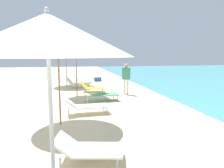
% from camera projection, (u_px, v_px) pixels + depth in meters
% --- Properties ---
extents(umbrella_third, '(1.95, 1.95, 2.53)m').
position_uv_depth(umbrella_third, '(48.00, 35.00, 2.33)').
color(umbrella_third, silver).
rests_on(umbrella_third, ground).
extents(lounger_third_shoreside, '(1.37, 0.89, 0.50)m').
position_uv_depth(lounger_third_shoreside, '(88.00, 148.00, 3.94)').
color(lounger_third_shoreside, white).
rests_on(lounger_third_shoreside, ground).
extents(umbrella_fourth, '(2.31, 2.31, 2.86)m').
position_uv_depth(umbrella_fourth, '(57.00, 36.00, 5.73)').
color(umbrella_fourth, olive).
rests_on(umbrella_fourth, ground).
extents(lounger_fourth_shoreside, '(1.53, 0.67, 0.61)m').
position_uv_depth(lounger_fourth_shoreside, '(86.00, 105.00, 7.09)').
color(lounger_fourth_shoreside, white).
rests_on(lounger_fourth_shoreside, ground).
extents(umbrella_fifth, '(2.02, 2.02, 2.70)m').
position_uv_depth(umbrella_fifth, '(76.00, 46.00, 9.75)').
color(umbrella_fifth, olive).
rests_on(umbrella_fifth, ground).
extents(lounger_fifth_shoreside, '(1.39, 0.86, 0.57)m').
position_uv_depth(lounger_fifth_shoreside, '(92.00, 87.00, 11.30)').
color(lounger_fifth_shoreside, yellow).
rests_on(lounger_fifth_shoreside, ground).
extents(lounger_fifth_inland, '(1.64, 0.83, 0.61)m').
position_uv_depth(lounger_fifth_inland, '(100.00, 94.00, 9.03)').
color(lounger_fifth_inland, '#4CA572').
rests_on(lounger_fifth_inland, ground).
extents(umbrella_farthest, '(2.59, 2.59, 3.01)m').
position_uv_depth(umbrella_farthest, '(66.00, 44.00, 13.17)').
color(umbrella_farthest, olive).
rests_on(umbrella_farthest, ground).
extents(lounger_farthest_shoreside, '(1.30, 0.87, 0.61)m').
position_uv_depth(lounger_farthest_shoreside, '(82.00, 79.00, 14.69)').
color(lounger_farthest_shoreside, white).
rests_on(lounger_farthest_shoreside, ground).
extents(lounger_farthest_inland, '(1.52, 0.93, 0.63)m').
position_uv_depth(lounger_farthest_inland, '(77.00, 83.00, 12.72)').
color(lounger_farthest_inland, white).
rests_on(lounger_farthest_inland, ground).
extents(person_walking_near, '(0.41, 0.41, 1.56)m').
position_uv_depth(person_walking_near, '(126.00, 76.00, 10.48)').
color(person_walking_near, silver).
rests_on(person_walking_near, ground).
extents(cooler_box, '(0.58, 0.41, 0.36)m').
position_uv_depth(cooler_box, '(97.00, 79.00, 15.78)').
color(cooler_box, '#2659B2').
rests_on(cooler_box, ground).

